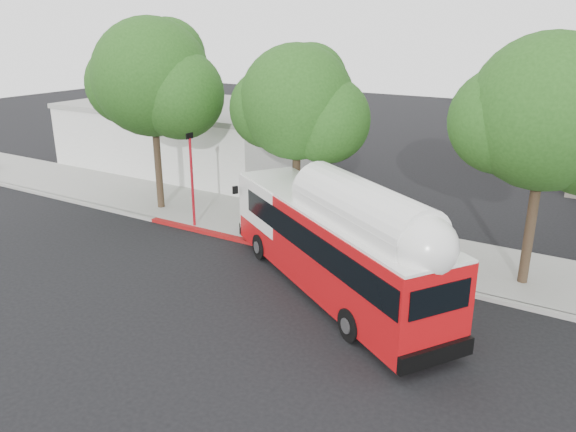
# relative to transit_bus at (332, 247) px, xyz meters

# --- Properties ---
(ground) EXTENTS (120.00, 120.00, 0.00)m
(ground) POSITION_rel_transit_bus_xyz_m (-3.07, -1.64, -1.74)
(ground) COLOR black
(ground) RESTS_ON ground
(sidewalk) EXTENTS (60.00, 5.00, 0.15)m
(sidewalk) POSITION_rel_transit_bus_xyz_m (-3.07, 4.86, -1.66)
(sidewalk) COLOR gray
(sidewalk) RESTS_ON ground
(curb_strip) EXTENTS (60.00, 0.30, 0.15)m
(curb_strip) POSITION_rel_transit_bus_xyz_m (-3.07, 2.26, -1.66)
(curb_strip) COLOR gray
(curb_strip) RESTS_ON ground
(red_curb_segment) EXTENTS (10.00, 0.32, 0.16)m
(red_curb_segment) POSITION_rel_transit_bus_xyz_m (-6.07, 2.26, -1.66)
(red_curb_segment) COLOR maroon
(red_curb_segment) RESTS_ON ground
(street_tree_left) EXTENTS (6.67, 5.80, 9.74)m
(street_tree_left) POSITION_rel_transit_bus_xyz_m (-11.60, 3.92, 4.87)
(street_tree_left) COLOR #2D2116
(street_tree_left) RESTS_ON ground
(street_tree_mid) EXTENTS (5.75, 5.00, 8.62)m
(street_tree_mid) POSITION_rel_transit_bus_xyz_m (-3.67, 4.42, 4.17)
(street_tree_mid) COLOR #2D2116
(street_tree_mid) RESTS_ON ground
(street_tree_right) EXTENTS (6.21, 5.40, 9.18)m
(street_tree_right) POSITION_rel_transit_bus_xyz_m (6.37, 4.22, 4.52)
(street_tree_right) COLOR #2D2116
(street_tree_right) RESTS_ON ground
(low_commercial_bldg) EXTENTS (16.20, 10.20, 4.25)m
(low_commercial_bldg) POSITION_rel_transit_bus_xyz_m (-17.07, 12.36, 0.41)
(low_commercial_bldg) COLOR silver
(low_commercial_bldg) RESTS_ON ground
(transit_bus) EXTENTS (11.72, 8.65, 3.72)m
(transit_bus) POSITION_rel_transit_bus_xyz_m (0.00, 0.00, 0.00)
(transit_bus) COLOR #B70C10
(transit_bus) RESTS_ON ground
(signal_pole) EXTENTS (0.13, 0.44, 4.62)m
(signal_pole) POSITION_rel_transit_bus_xyz_m (-8.69, 2.56, 0.63)
(signal_pole) COLOR red
(signal_pole) RESTS_ON ground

